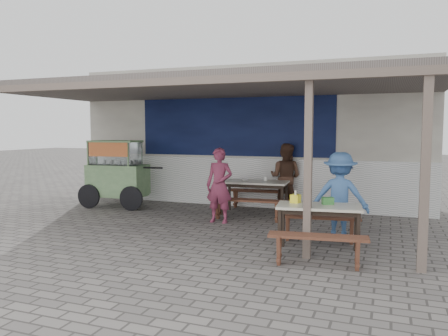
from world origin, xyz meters
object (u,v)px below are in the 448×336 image
bench_left_street (247,204)px  condiment_jar (265,178)px  bench_right_wall (319,223)px  condiment_bowl (246,180)px  bench_right_street (318,243)px  patron_right_table (340,196)px  patron_wall_side (285,177)px  bench_left_wall (261,195)px  donation_box (328,201)px  table_right (319,211)px  patron_street_side (219,185)px  vendor_cart (117,171)px  table_left (255,185)px  tissue_box (296,199)px

bench_left_street → condiment_jar: condiment_jar is taller
bench_right_wall → condiment_jar: bearing=117.7°
bench_right_wall → condiment_bowl: size_ratio=7.80×
bench_right_street → patron_right_table: patron_right_table is taller
patron_wall_side → condiment_jar: 0.60m
bench_left_wall → donation_box: size_ratio=9.45×
patron_wall_side → condiment_bowl: bearing=47.7°
table_right → patron_street_side: 2.73m
table_right → bench_right_wall: 0.77m
bench_left_wall → condiment_jar: 0.71m
table_right → bench_right_street: table_right is taller
bench_left_street → table_right: table_right is taller
bench_left_wall → vendor_cart: vendor_cart is taller
bench_left_wall → bench_left_street: bearing=-90.0°
patron_wall_side → patron_street_side: bearing=69.3°
table_left → donation_box: donation_box is taller
bench_left_wall → tissue_box: bearing=-69.6°
patron_wall_side → bench_right_wall: bearing=121.7°
table_left → bench_left_street: 0.79m
condiment_jar → bench_left_street: bearing=-98.5°
table_left → patron_wall_side: size_ratio=0.96×
patron_right_table → donation_box: 0.86m
bench_left_wall → patron_right_table: patron_right_table is taller
tissue_box → condiment_bowl: tissue_box is taller
table_right → condiment_bowl: bearing=119.6°
table_right → bench_left_street: bearing=124.8°
bench_left_wall → tissue_box: (1.50, -3.28, 0.48)m
tissue_box → table_left: bearing=119.4°
donation_box → table_left: bearing=127.4°
bench_right_street → tissue_box: 1.03m
table_left → donation_box: 3.19m
bench_left_street → table_right: 2.65m
table_right → patron_street_side: patron_street_side is taller
table_left → patron_right_table: patron_right_table is taller
table_right → tissue_box: size_ratio=10.06×
vendor_cart → bench_left_wall: bearing=12.4°
bench_left_wall → table_right: bearing=-65.0°
vendor_cart → patron_street_side: (3.02, -0.81, -0.12)m
table_right → patron_wall_side: size_ratio=0.84×
table_left → patron_street_side: size_ratio=0.99×
table_left → bench_left_street: table_left is taller
bench_right_wall → patron_wall_side: 2.95m
vendor_cart → bench_left_street: bearing=-10.9°
bench_left_wall → bench_right_wall: same height
vendor_cart → patron_wall_side: 4.11m
patron_wall_side → condiment_jar: bearing=61.4°
table_right → bench_right_wall: bearing=90.0°
bench_right_wall → condiment_jar: (-1.54, 2.18, 0.46)m
bench_left_street → tissue_box: tissue_box is taller
condiment_bowl → bench_right_street: bearing=-57.7°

